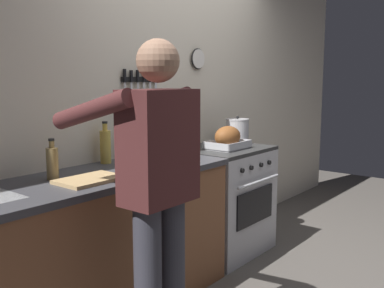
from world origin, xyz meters
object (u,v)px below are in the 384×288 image
Objects in this scene: person_cook at (156,183)px; roasting_pan at (228,138)px; bottle_hot_sauce at (135,148)px; stock_pot at (237,131)px; bottle_vinegar at (52,162)px; stove at (223,200)px; cutting_board at (90,180)px; bottle_dish_soap at (125,153)px; bottle_olive_oil at (137,143)px; bottle_cooking_oil at (105,146)px.

roasting_pan is at bearing -64.02° from person_cook.
bottle_hot_sauce is (0.65, 0.82, 0.02)m from person_cook.
bottle_vinegar is at bearing 179.01° from stock_pot.
cutting_board is (-1.48, -0.12, 0.46)m from stove.
bottle_dish_soap is at bearing -145.38° from bottle_hot_sauce.
bottle_hot_sauce is at bearing 159.22° from roasting_pan.
bottle_olive_oil reaches higher than stock_pot.
roasting_pan is 0.85m from bottle_olive_oil.
bottle_vinegar is at bearing 116.54° from cutting_board.
bottle_vinegar is at bearing 174.70° from roasting_pan.
stove is 1.64m from person_cook.
bottle_vinegar reaches higher than bottle_dish_soap.
roasting_pan is at bearing -20.78° from bottle_hot_sauce.
bottle_olive_oil is (0.22, 0.12, 0.03)m from bottle_dish_soap.
bottle_cooking_oil is at bearing -19.01° from person_cook.
bottle_olive_oil is (-0.85, 0.16, 0.57)m from stove.
bottle_dish_soap is at bearing -179.45° from stock_pot.
bottle_vinegar reaches higher than cutting_board.
stock_pot is at bearing 19.41° from roasting_pan.
bottle_vinegar is 0.83× the size of bottle_olive_oil.
roasting_pan is at bearing -15.49° from bottle_cooking_oil.
bottle_olive_oil is (-1.14, 0.11, 0.01)m from stock_pot.
person_cook is at bearing -128.48° from bottle_olive_oil.
bottle_vinegar is 0.81m from bottle_hot_sauce.
bottle_dish_soap is 0.78× the size of bottle_olive_oil.
roasting_pan is 1.58× the size of bottle_dish_soap.
roasting_pan is 1.23× the size of bottle_cooking_oil.
bottle_hot_sauce is at bearing 163.65° from stove.
bottle_hot_sauce is at bearing 34.62° from bottle_dish_soap.
bottle_cooking_oil is at bearing 162.05° from bottle_olive_oil.
roasting_pan is 1.56m from bottle_vinegar.
bottle_olive_oil is at bearing 23.63° from cutting_board.
bottle_dish_soap is (-1.04, 0.10, 0.01)m from roasting_pan.
bottle_dish_soap is 0.34m from bottle_hot_sauce.
stock_pot is at bearing -5.28° from bottle_olive_oil.
bottle_cooking_oil is (-0.22, 0.07, -0.00)m from bottle_olive_oil.
bottle_vinegar is 0.83× the size of bottle_cooking_oil.
bottle_cooking_oil reaches higher than cutting_board.
stock_pot is 1.10× the size of bottle_dish_soap.
bottle_dish_soap is at bearing 177.79° from stove.
roasting_pan is 1.05m from bottle_dish_soap.
bottle_cooking_oil reaches higher than bottle_hot_sauce.
stove is at bearing -3.14° from bottle_vinegar.
bottle_dish_soap is at bearing -151.89° from bottle_olive_oil.
cutting_board is at bearing -175.47° from stove.
stove is 1.56m from cutting_board.
bottle_olive_oil is (0.74, 0.07, 0.02)m from bottle_vinegar.
bottle_cooking_oil is (-1.36, 0.18, 0.01)m from stock_pot.
bottle_dish_soap is at bearing 174.58° from roasting_pan.
bottle_hot_sauce is (0.28, 0.19, -0.02)m from bottle_dish_soap.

